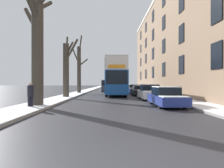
% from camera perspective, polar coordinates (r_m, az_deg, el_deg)
% --- Properties ---
extents(sidewalk_left, '(2.26, 130.00, 0.16)m').
position_cam_1_polar(sidewalk_left, '(56.68, -5.46, -1.33)').
color(sidewalk_left, gray).
rests_on(sidewalk_left, ground).
extents(sidewalk_right, '(2.26, 130.00, 0.16)m').
position_cam_1_polar(sidewalk_right, '(56.78, 5.42, -1.33)').
color(sidewalk_right, gray).
rests_on(sidewalk_right, ground).
extents(terrace_facade_right, '(9.10, 44.19, 15.30)m').
position_cam_1_polar(terrace_facade_right, '(32.07, 20.97, 11.14)').
color(terrace_facade_right, '#8C7056').
rests_on(terrace_facade_right, ground).
extents(bare_tree_left_0, '(3.79, 3.54, 8.25)m').
position_cam_1_polar(bare_tree_left_0, '(13.92, -20.61, 11.60)').
color(bare_tree_left_0, '#423A30').
rests_on(bare_tree_left_0, ground).
extents(bare_tree_left_1, '(1.77, 2.53, 6.79)m').
position_cam_1_polar(bare_tree_left_1, '(21.37, -12.91, 4.53)').
color(bare_tree_left_1, '#423A30').
rests_on(bare_tree_left_1, ground).
extents(bare_tree_left_2, '(2.60, 2.83, 8.39)m').
position_cam_1_polar(bare_tree_left_2, '(30.57, -9.40, 4.48)').
color(bare_tree_left_2, '#423A30').
rests_on(bare_tree_left_2, ground).
extents(double_decker_bus, '(2.53, 10.28, 4.51)m').
position_cam_1_polar(double_decker_bus, '(25.70, 0.97, 2.43)').
color(double_decker_bus, '#194C99').
rests_on(double_decker_bus, ground).
extents(parked_car_0, '(1.68, 4.44, 1.33)m').
position_cam_1_polar(parked_car_0, '(13.88, 15.19, -3.59)').
color(parked_car_0, navy).
rests_on(parked_car_0, ground).
extents(parked_car_1, '(1.77, 4.19, 1.47)m').
position_cam_1_polar(parked_car_1, '(19.28, 10.69, -2.38)').
color(parked_car_1, silver).
rests_on(parked_car_1, ground).
extents(parked_car_2, '(1.78, 4.44, 1.30)m').
position_cam_1_polar(parked_car_2, '(25.57, 7.89, -1.91)').
color(parked_car_2, black).
rests_on(parked_car_2, ground).
extents(parked_car_3, '(1.68, 4.22, 1.41)m').
position_cam_1_polar(parked_car_3, '(31.97, 6.18, -1.43)').
color(parked_car_3, navy).
rests_on(parked_car_3, ground).
extents(oncoming_van, '(2.07, 4.95, 2.15)m').
position_cam_1_polar(oncoming_van, '(37.64, -1.34, -0.40)').
color(oncoming_van, '#333842').
rests_on(oncoming_van, ground).
extents(pedestrian_left_sidewalk, '(0.35, 0.35, 1.61)m').
position_cam_1_polar(pedestrian_left_sidewalk, '(12.86, -22.27, -2.69)').
color(pedestrian_left_sidewalk, black).
rests_on(pedestrian_left_sidewalk, ground).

